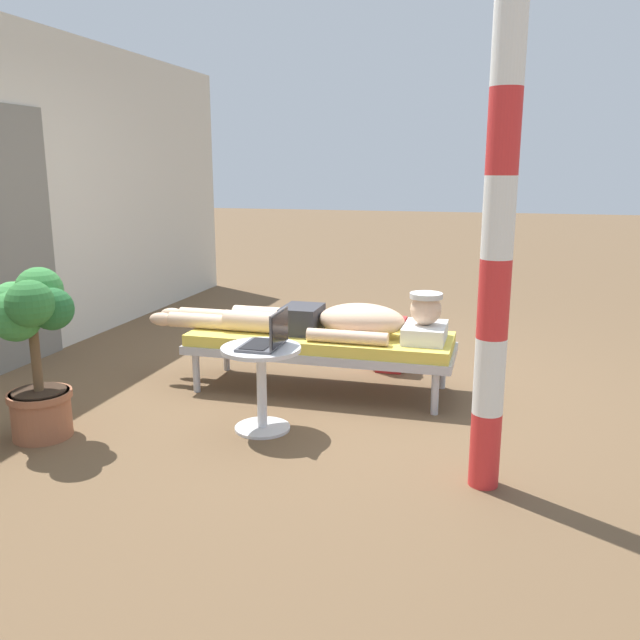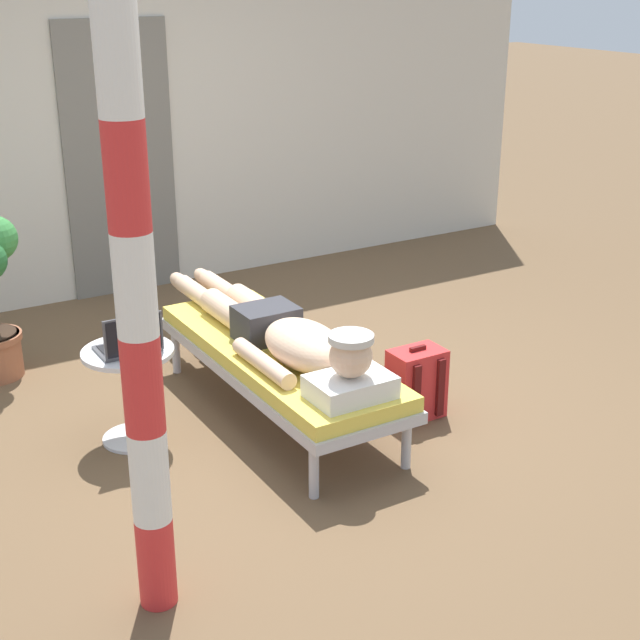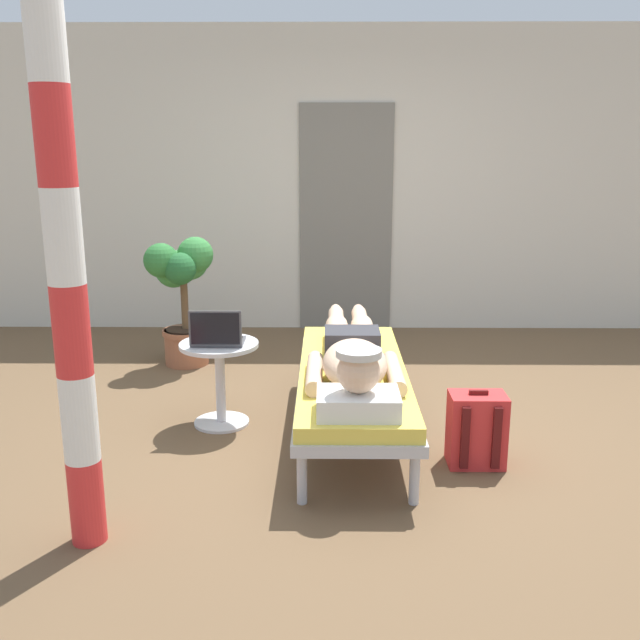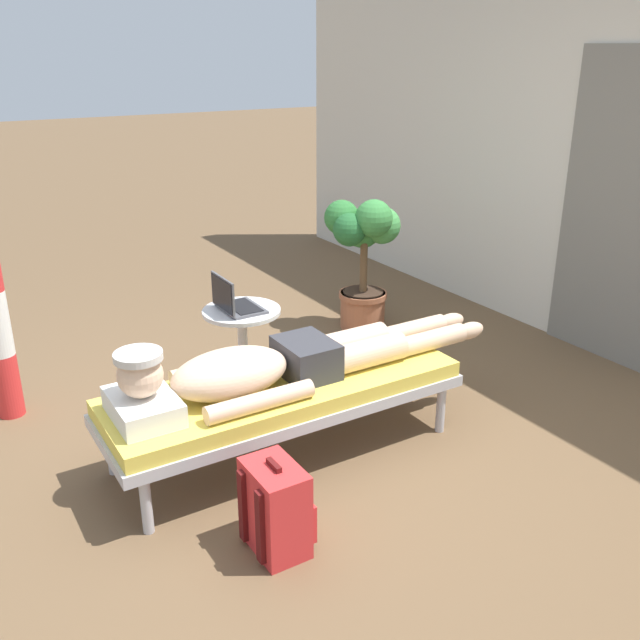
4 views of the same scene
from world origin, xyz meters
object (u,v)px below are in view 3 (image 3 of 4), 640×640
object	(u,v)px
person_reclining	(353,354)
backpack	(476,430)
potted_plant	(182,286)
porch_post	(63,236)
laptop	(217,336)
lounge_chair	(352,379)
side_table	(220,369)

from	to	relation	value
person_reclining	backpack	distance (m)	0.80
potted_plant	porch_post	size ratio (longest dim) A/B	0.38
person_reclining	potted_plant	bearing A→B (deg)	131.43
laptop	backpack	xyz separation A→B (m)	(1.46, -0.50, -0.39)
lounge_chair	laptop	size ratio (longest dim) A/B	6.08
lounge_chair	person_reclining	xyz separation A→B (m)	(0.00, -0.07, 0.17)
lounge_chair	porch_post	size ratio (longest dim) A/B	0.70
side_table	potted_plant	bearing A→B (deg)	110.70
side_table	potted_plant	world-z (taller)	potted_plant
backpack	porch_post	bearing A→B (deg)	-157.14
potted_plant	side_table	bearing A→B (deg)	-69.30
laptop	potted_plant	world-z (taller)	potted_plant
backpack	potted_plant	xyz separation A→B (m)	(-1.92, 1.77, 0.43)
porch_post	backpack	bearing A→B (deg)	22.86
side_table	backpack	bearing A→B (deg)	-20.59
laptop	side_table	bearing A→B (deg)	90.00
person_reclining	porch_post	size ratio (longest dim) A/B	0.81
side_table	laptop	bearing A→B (deg)	-90.00
person_reclining	laptop	world-z (taller)	laptop
person_reclining	backpack	world-z (taller)	person_reclining
potted_plant	lounge_chair	bearing A→B (deg)	-47.25
lounge_chair	potted_plant	size ratio (longest dim) A/B	1.88
person_reclining	porch_post	distance (m)	1.83
backpack	lounge_chair	bearing A→B (deg)	148.55
laptop	potted_plant	distance (m)	1.36
side_table	laptop	xyz separation A→B (m)	(-0.00, -0.05, 0.23)
backpack	porch_post	size ratio (longest dim) A/B	0.16
person_reclining	side_table	world-z (taller)	person_reclining
side_table	backpack	size ratio (longest dim) A/B	1.23
potted_plant	laptop	bearing A→B (deg)	-70.06
porch_post	laptop	bearing A→B (deg)	73.12
lounge_chair	side_table	xyz separation A→B (m)	(-0.81, 0.15, 0.01)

